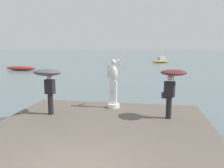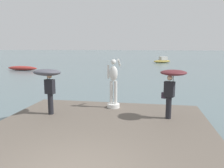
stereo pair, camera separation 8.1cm
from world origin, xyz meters
name	(u,v)px [view 1 (the left image)]	position (x,y,z in m)	size (l,w,h in m)	color
ground_plane	(141,63)	(0.00, 40.00, 0.00)	(400.00, 400.00, 0.00)	slate
pier	(92,148)	(0.00, 1.83, 0.20)	(7.90, 9.67, 0.40)	#60564C
statue_white_figure	(113,86)	(0.03, 5.71, 1.40)	(0.57, 0.85, 2.29)	white
onlooker_left	(48,77)	(-2.49, 4.28, 1.96)	(1.25, 1.26, 1.94)	black
onlooker_right	(172,81)	(2.52, 4.50, 1.92)	(1.32, 1.32, 1.94)	black
boat_near	(21,68)	(-16.00, 24.03, 0.30)	(4.74, 1.57, 0.59)	#9E2D28
boat_leftward	(161,61)	(4.05, 42.81, 0.45)	(4.07, 3.24, 1.27)	#B2993D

